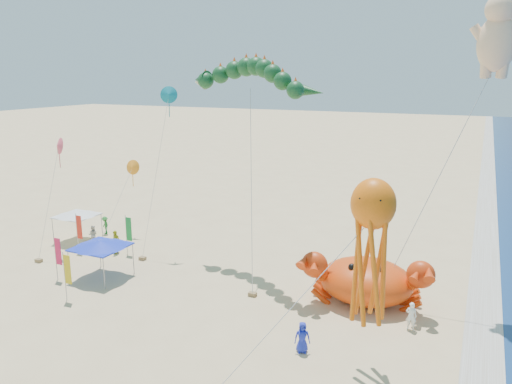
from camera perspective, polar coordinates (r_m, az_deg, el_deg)
ground at (r=31.73m, az=1.82°, el=-12.63°), size 320.00×320.00×0.00m
foam_strip at (r=29.78m, az=24.52°, el=-15.74°), size 320.00×320.00×0.00m
crab_inflatable at (r=31.98m, az=12.43°, el=-9.77°), size 7.80×5.71×3.42m
dragon_kite at (r=34.88m, az=-0.91°, el=12.54°), size 11.20×7.49×14.64m
cherub_kite at (r=32.22m, az=25.89°, el=15.99°), size 6.55×4.53×18.34m
octopus_kite at (r=23.34m, az=12.99°, el=-5.39°), size 6.83×6.41×9.41m
canopy_blue at (r=36.25m, az=-17.35°, el=-5.70°), size 3.61×3.61×2.71m
canopy_white at (r=44.71m, az=-19.83°, el=-2.31°), size 3.32×3.32×2.71m
feather_flags at (r=38.04m, az=-18.98°, el=-5.61°), size 6.29×8.28×3.20m
beachgoers at (r=38.39m, az=-11.66°, el=-6.82°), size 28.05×12.01×1.89m
small_kites at (r=41.26m, az=-15.39°, el=4.71°), size 8.93×9.41×13.04m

